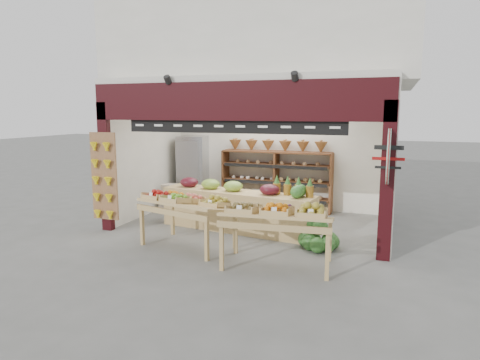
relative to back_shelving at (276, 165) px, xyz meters
name	(u,v)px	position (x,y,z in m)	size (l,w,h in m)	color
ground	(248,229)	(-0.08, -1.97, -1.13)	(60.00, 60.00, 0.00)	#63635E
shop_structure	(271,48)	(-0.08, -0.36, 2.79)	(6.36, 5.12, 5.40)	silver
banana_board	(103,178)	(-2.81, -3.14, -0.01)	(0.60, 0.15, 1.80)	#946443
gift_sign	(388,157)	(2.67, -3.12, 0.62)	(0.04, 0.93, 0.92)	silver
back_shelving	(276,165)	(0.00, 0.00, 0.00)	(2.80, 0.46, 1.75)	brown
refrigerator	(193,170)	(-2.25, -0.13, -0.22)	(0.71, 0.71, 1.82)	#B0B3B7
cardboard_stack	(179,201)	(-2.23, -1.01, -0.88)	(1.00, 0.73, 0.67)	silver
mid_counter	(237,209)	(-0.27, -2.16, -0.67)	(3.37, 1.11, 1.05)	tan
display_table_left	(184,202)	(-0.84, -3.43, -0.31)	(1.84, 1.32, 1.05)	tan
display_table_right	(278,213)	(1.06, -3.89, -0.26)	(1.82, 1.13, 1.09)	tan
watermelon_pile	(319,238)	(1.55, -2.81, -0.92)	(0.76, 0.72, 0.55)	#194B19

